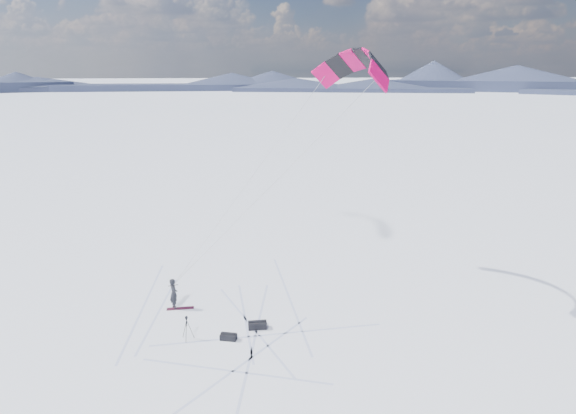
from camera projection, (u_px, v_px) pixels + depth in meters
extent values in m
plane|color=white|center=(182.00, 339.00, 23.32)|extent=(1800.00, 1800.00, 0.00)
cube|color=#1B2339|center=(518.00, 89.00, 296.24)|extent=(145.33, 128.71, 3.63)
cone|color=#1B2339|center=(518.00, 86.00, 295.75)|extent=(89.94, 89.94, 8.00)
cube|color=#1B2339|center=(364.00, 87.00, 325.82)|extent=(156.07, 96.69, 3.63)
cone|color=#1B2339|center=(364.00, 85.00, 325.33)|extent=(82.96, 82.96, 8.00)
cube|color=#1B2339|center=(224.00, 87.00, 328.48)|extent=(152.94, 56.08, 3.63)
cone|color=#1B2339|center=(224.00, 85.00, 327.98)|extent=(68.60, 68.60, 8.00)
cube|color=#1B2339|center=(74.00, 89.00, 303.98)|extent=(156.25, 77.25, 3.63)
cone|color=#1B2339|center=(74.00, 86.00, 303.48)|extent=(76.64, 76.64, 8.00)
cube|color=#A4AED2|center=(48.00, 406.00, 18.61)|extent=(6.00, 0.12, 0.01)
cube|color=#A4AED2|center=(104.00, 367.00, 21.10)|extent=(3.52, 7.29, 0.01)
cube|color=#A4AED2|center=(148.00, 335.00, 23.59)|extent=(6.45, 7.79, 0.01)
cube|color=#A4AED2|center=(184.00, 310.00, 26.08)|extent=(11.66, 3.07, 0.01)
cube|color=#A4AED2|center=(223.00, 368.00, 21.02)|extent=(1.27, 5.91, 0.01)
cube|color=#A4AED2|center=(255.00, 336.00, 23.50)|extent=(6.52, 4.83, 0.01)
cube|color=#A4AED2|center=(280.00, 311.00, 25.99)|extent=(8.85, 4.87, 0.01)
cube|color=#A4AED2|center=(74.00, 401.00, 18.88)|extent=(0.79, 11.99, 0.01)
cube|color=#A4AED2|center=(126.00, 363.00, 21.36)|extent=(5.61, 2.36, 0.01)
imported|color=black|center=(175.00, 308.00, 26.32)|extent=(0.61, 0.74, 1.74)
cube|color=maroon|center=(180.00, 308.00, 26.25)|extent=(1.46, 0.34, 0.04)
cylinder|color=black|center=(190.00, 329.00, 23.19)|extent=(0.34, 0.11, 1.04)
cylinder|color=black|center=(185.00, 329.00, 23.21)|extent=(0.27, 0.27, 1.04)
cylinder|color=black|center=(186.00, 332.00, 22.96)|extent=(0.12, 0.34, 1.04)
cylinder|color=black|center=(187.00, 323.00, 23.02)|extent=(0.03, 0.03, 0.32)
cube|color=black|center=(186.00, 319.00, 22.96)|extent=(0.08, 0.08, 0.05)
cube|color=black|center=(186.00, 318.00, 22.94)|extent=(0.13, 0.11, 0.09)
cylinder|color=black|center=(186.00, 317.00, 23.02)|extent=(0.06, 0.09, 0.06)
cube|color=black|center=(257.00, 325.00, 24.21)|extent=(0.96, 0.50, 0.35)
cylinder|color=black|center=(257.00, 322.00, 24.15)|extent=(0.89, 0.15, 0.09)
cube|color=black|center=(228.00, 337.00, 23.20)|extent=(0.87, 0.63, 0.29)
cylinder|color=black|center=(228.00, 334.00, 23.15)|extent=(0.73, 0.34, 0.09)
cube|color=#BA034A|center=(379.00, 76.00, 23.92)|extent=(1.53, 1.09, 1.66)
cube|color=black|center=(379.00, 66.00, 24.72)|extent=(1.34, 1.24, 1.49)
cube|color=#BA034A|center=(374.00, 60.00, 25.67)|extent=(1.13, 1.29, 1.30)
cube|color=black|center=(364.00, 58.00, 26.70)|extent=(1.32, 1.29, 1.09)
cube|color=#BA034A|center=(353.00, 61.00, 27.72)|extent=(1.50, 1.25, 1.30)
cube|color=black|center=(339.00, 67.00, 28.63)|extent=(1.66, 1.12, 1.49)
cube|color=#BA034A|center=(326.00, 75.00, 29.36)|extent=(1.77, 0.90, 1.66)
cylinder|color=gray|center=(272.00, 185.00, 24.94)|extent=(10.75, 1.14, 10.91)
cylinder|color=gray|center=(254.00, 174.00, 27.65)|extent=(9.66, 4.88, 10.91)
cylinder|color=black|center=(173.00, 285.00, 25.95)|extent=(0.55, 0.13, 0.03)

